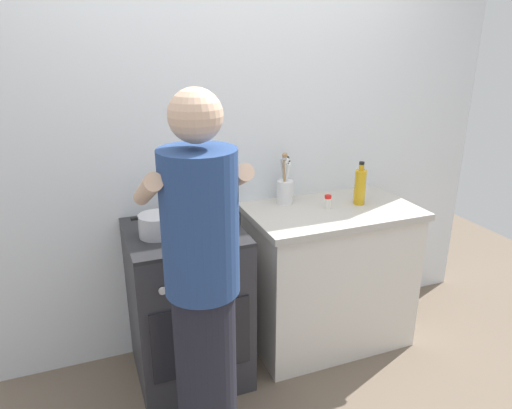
# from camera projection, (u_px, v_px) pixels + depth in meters

# --- Properties ---
(ground) EXTENTS (6.00, 6.00, 0.00)m
(ground) POSITION_uv_depth(u_px,v_px,m) (255.00, 371.00, 2.78)
(ground) COLOR #6B5B4C
(back_wall) EXTENTS (3.20, 0.10, 2.50)m
(back_wall) POSITION_uv_depth(u_px,v_px,m) (256.00, 143.00, 2.86)
(back_wall) COLOR silver
(back_wall) RESTS_ON ground
(countertop) EXTENTS (1.00, 0.60, 0.90)m
(countertop) POSITION_uv_depth(u_px,v_px,m) (329.00, 276.00, 2.95)
(countertop) COLOR silver
(countertop) RESTS_ON ground
(stove_range) EXTENTS (0.60, 0.62, 0.90)m
(stove_range) POSITION_uv_depth(u_px,v_px,m) (188.00, 304.00, 2.64)
(stove_range) COLOR #2D2D33
(stove_range) RESTS_ON ground
(pot) EXTENTS (0.25, 0.19, 0.11)m
(pot) POSITION_uv_depth(u_px,v_px,m) (157.00, 225.00, 2.39)
(pot) COLOR #B2B2B7
(pot) RESTS_ON stove_range
(mixing_bowl) EXTENTS (0.28, 0.28, 0.08)m
(mixing_bowl) POSITION_uv_depth(u_px,v_px,m) (210.00, 220.00, 2.50)
(mixing_bowl) COLOR #B7B7BC
(mixing_bowl) RESTS_ON stove_range
(utensil_crock) EXTENTS (0.10, 0.10, 0.32)m
(utensil_crock) POSITION_uv_depth(u_px,v_px,m) (285.00, 188.00, 2.86)
(utensil_crock) COLOR silver
(utensil_crock) RESTS_ON countertop
(spice_bottle) EXTENTS (0.04, 0.04, 0.08)m
(spice_bottle) POSITION_uv_depth(u_px,v_px,m) (328.00, 202.00, 2.78)
(spice_bottle) COLOR silver
(spice_bottle) RESTS_ON countertop
(oil_bottle) EXTENTS (0.07, 0.07, 0.26)m
(oil_bottle) POSITION_uv_depth(u_px,v_px,m) (360.00, 186.00, 2.84)
(oil_bottle) COLOR gold
(oil_bottle) RESTS_ON countertop
(person) EXTENTS (0.41, 0.50, 1.70)m
(person) POSITION_uv_depth(u_px,v_px,m) (203.00, 298.00, 1.92)
(person) COLOR black
(person) RESTS_ON ground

